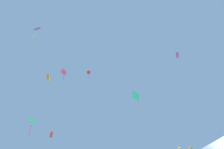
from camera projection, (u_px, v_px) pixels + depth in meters
The scene contains 8 objects.
kite_red_box at pixel (51, 134), 28.58m from camera, with size 0.84×1.00×1.08m.
kite_cyan_delta at pixel (32, 121), 23.90m from camera, with size 1.92×1.89×2.81m.
kite_orange_box at pixel (48, 77), 30.72m from camera, with size 0.94×0.73×1.29m.
kite_purple_diamond at pixel (37, 29), 27.90m from camera, with size 1.22×1.24×2.64m.
kite_magenta_diamond at pixel (64, 73), 37.51m from camera, with size 1.16×1.51×2.95m.
kite_magenta_box at pixel (177, 55), 39.95m from camera, with size 0.62×1.42×1.14m.
kite_red_delta at pixel (89, 73), 30.80m from camera, with size 0.81×0.59×1.57m.
kite_cyan_diamond at pixel (136, 97), 25.87m from camera, with size 1.55×1.56×3.21m.
Camera 1 is at (-0.65, -5.62, 1.46)m, focal length 25.02 mm.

